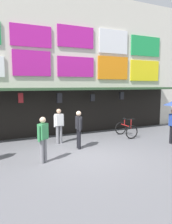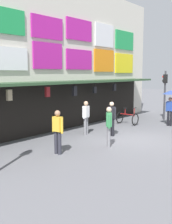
{
  "view_description": "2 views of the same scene",
  "coord_description": "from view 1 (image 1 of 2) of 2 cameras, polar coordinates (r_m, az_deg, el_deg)",
  "views": [
    {
      "loc": [
        -3.52,
        -7.59,
        2.8
      ],
      "look_at": [
        0.7,
        1.47,
        1.55
      ],
      "focal_mm": 34.75,
      "sensor_mm": 36.0,
      "label": 1
    },
    {
      "loc": [
        -11.39,
        -6.55,
        3.06
      ],
      "look_at": [
        -1.1,
        1.62,
        1.26
      ],
      "focal_mm": 45.69,
      "sensor_mm": 36.0,
      "label": 2
    }
  ],
  "objects": [
    {
      "name": "ground_plane",
      "position": [
        8.82,
        -0.09,
        -11.39
      ],
      "size": [
        80.0,
        80.0,
        0.0
      ],
      "primitive_type": "plane",
      "color": "slate"
    },
    {
      "name": "pedestrian_in_white",
      "position": [
        10.44,
        -7.13,
        -3.16
      ],
      "size": [
        0.52,
        0.28,
        1.68
      ],
      "color": "gray",
      "rests_on": "ground"
    },
    {
      "name": "shopfront",
      "position": [
        12.71,
        -8.97,
        12.28
      ],
      "size": [
        18.0,
        2.6,
        8.0
      ],
      "color": "beige",
      "rests_on": "ground"
    },
    {
      "name": "pedestrian_in_purple",
      "position": [
        9.52,
        -1.94,
        -4.11
      ],
      "size": [
        0.27,
        0.53,
        1.68
      ],
      "color": "black",
      "rests_on": "ground"
    },
    {
      "name": "pedestrian_in_green",
      "position": [
        7.95,
        -11.22,
        -6.5
      ],
      "size": [
        0.44,
        0.39,
        1.68
      ],
      "color": "gray",
      "rests_on": "ground"
    },
    {
      "name": "bicycle_parked",
      "position": [
        12.03,
        10.49,
        -4.54
      ],
      "size": [
        0.78,
        1.2,
        1.05
      ],
      "color": "black",
      "rests_on": "ground"
    }
  ]
}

